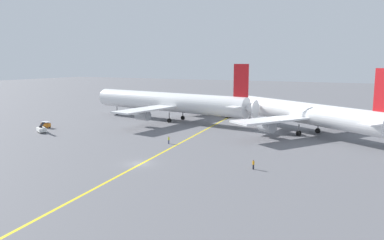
# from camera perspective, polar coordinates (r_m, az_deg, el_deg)

# --- Properties ---
(ground_plane) EXTENTS (600.00, 600.00, 0.00)m
(ground_plane) POSITION_cam_1_polar(r_m,az_deg,el_deg) (69.17, -7.99, -6.52)
(ground_plane) COLOR slate
(taxiway_stripe) EXTENTS (14.49, 119.24, 0.01)m
(taxiway_stripe) POSITION_cam_1_polar(r_m,az_deg,el_deg) (77.65, -4.18, -4.76)
(taxiway_stripe) COLOR yellow
(taxiway_stripe) RESTS_ON ground
(airliner_at_gate_left) EXTENTS (61.21, 46.41, 17.63)m
(airliner_at_gate_left) POSITION_cam_1_polar(r_m,az_deg,el_deg) (117.79, -3.71, 2.72)
(airliner_at_gate_left) COLOR white
(airliner_at_gate_left) RESTS_ON ground
(airliner_being_pushed) EXTENTS (48.80, 39.72, 16.90)m
(airliner_being_pushed) POSITION_cam_1_polar(r_m,az_deg,el_deg) (100.93, 16.08, 1.07)
(airliner_being_pushed) COLOR white
(airliner_being_pushed) RESTS_ON ground
(pushback_tug) EXTENTS (7.59, 6.00, 2.80)m
(pushback_tug) POSITION_cam_1_polar(r_m,az_deg,el_deg) (125.98, 5.38, 1.00)
(pushback_tug) COLOR gold
(pushback_tug) RESTS_ON ground
(gse_belt_loader_portside) EXTENTS (4.89, 3.55, 3.02)m
(gse_belt_loader_portside) POSITION_cam_1_polar(r_m,az_deg,el_deg) (105.44, -21.82, -1.31)
(gse_belt_loader_portside) COLOR silver
(gse_belt_loader_portside) RESTS_ON ground
(gse_baggage_cart_near_cluster) EXTENTS (2.93, 1.95, 1.71)m
(gse_baggage_cart_near_cluster) POSITION_cam_1_polar(r_m,az_deg,el_deg) (112.41, -21.26, -0.67)
(gse_baggage_cart_near_cluster) COLOR orange
(gse_baggage_cart_near_cluster) RESTS_ON ground
(ground_crew_ramp_agent_by_cones) EXTENTS (0.36, 0.49, 1.64)m
(ground_crew_ramp_agent_by_cones) POSITION_cam_1_polar(r_m,az_deg,el_deg) (65.52, 9.27, -6.65)
(ground_crew_ramp_agent_by_cones) COLOR black
(ground_crew_ramp_agent_by_cones) RESTS_ON ground
(ground_crew_marshaller_foreground) EXTENTS (0.36, 0.48, 1.64)m
(ground_crew_marshaller_foreground) POSITION_cam_1_polar(r_m,az_deg,el_deg) (84.58, -3.55, -3.04)
(ground_crew_marshaller_foreground) COLOR #2D3351
(ground_crew_marshaller_foreground) RESTS_ON ground
(jet_bridge) EXTENTS (7.12, 16.21, 5.75)m
(jet_bridge) POSITION_cam_1_polar(r_m,az_deg,el_deg) (134.67, 1.34, 2.74)
(jet_bridge) COLOR #B7B7BC
(jet_bridge) RESTS_ON ground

